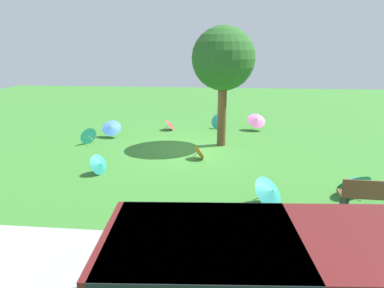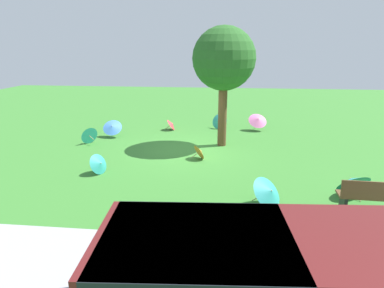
{
  "view_description": "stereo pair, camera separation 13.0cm",
  "coord_description": "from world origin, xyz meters",
  "px_view_note": "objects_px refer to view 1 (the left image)",
  "views": [
    {
      "loc": [
        -1.22,
        12.4,
        3.97
      ],
      "look_at": [
        -0.17,
        1.3,
        0.6
      ],
      "focal_mm": 30.48,
      "sensor_mm": 36.0,
      "label": 1
    },
    {
      "loc": [
        -1.35,
        12.38,
        3.97
      ],
      "look_at": [
        -0.17,
        1.3,
        0.6
      ],
      "focal_mm": 30.48,
      "sensor_mm": 36.0,
      "label": 2
    }
  ],
  "objects_px": {
    "van_dark": "(257,274)",
    "parasol_teal_3": "(88,135)",
    "shade_tree": "(223,60)",
    "parasol_orange_0": "(200,152)",
    "park_bench": "(374,196)",
    "parasol_blue_0": "(111,127)",
    "parasol_teal_2": "(218,121)",
    "parasol_pink_1": "(257,120)",
    "parasol_teal_1": "(352,181)",
    "parasol_teal_0": "(100,164)",
    "parasol_red_0": "(171,124)",
    "parasol_teal_4": "(271,191)"
  },
  "relations": [
    {
      "from": "van_dark",
      "to": "parasol_teal_3",
      "type": "distance_m",
      "value": 10.75
    },
    {
      "from": "shade_tree",
      "to": "parasol_teal_3",
      "type": "xyz_separation_m",
      "value": [
        5.59,
        0.35,
        -3.08
      ]
    },
    {
      "from": "parasol_orange_0",
      "to": "parasol_teal_3",
      "type": "height_order",
      "value": "parasol_teal_3"
    },
    {
      "from": "parasol_orange_0",
      "to": "parasol_teal_3",
      "type": "relative_size",
      "value": 0.86
    },
    {
      "from": "van_dark",
      "to": "park_bench",
      "type": "distance_m",
      "value": 4.93
    },
    {
      "from": "park_bench",
      "to": "parasol_blue_0",
      "type": "height_order",
      "value": "park_bench"
    },
    {
      "from": "parasol_orange_0",
      "to": "parasol_teal_2",
      "type": "distance_m",
      "value": 4.65
    },
    {
      "from": "shade_tree",
      "to": "parasol_teal_2",
      "type": "bearing_deg",
      "value": -86.07
    },
    {
      "from": "parasol_orange_0",
      "to": "parasol_pink_1",
      "type": "distance_m",
      "value": 5.02
    },
    {
      "from": "park_bench",
      "to": "parasol_pink_1",
      "type": "bearing_deg",
      "value": -75.46
    },
    {
      "from": "van_dark",
      "to": "parasol_teal_2",
      "type": "xyz_separation_m",
      "value": [
        0.76,
        -11.96,
        -0.52
      ]
    },
    {
      "from": "parasol_pink_1",
      "to": "shade_tree",
      "type": "bearing_deg",
      "value": 56.8
    },
    {
      "from": "parasol_teal_1",
      "to": "parasol_orange_0",
      "type": "xyz_separation_m",
      "value": [
        4.4,
        -2.55,
        -0.12
      ]
    },
    {
      "from": "parasol_orange_0",
      "to": "parasol_teal_0",
      "type": "bearing_deg",
      "value": 29.64
    },
    {
      "from": "parasol_blue_0",
      "to": "parasol_teal_3",
      "type": "bearing_deg",
      "value": 57.68
    },
    {
      "from": "parasol_teal_2",
      "to": "parasol_red_0",
      "type": "relative_size",
      "value": 1.43
    },
    {
      "from": "parasol_teal_2",
      "to": "parasol_red_0",
      "type": "distance_m",
      "value": 2.34
    },
    {
      "from": "park_bench",
      "to": "parasol_teal_1",
      "type": "bearing_deg",
      "value": -83.87
    },
    {
      "from": "shade_tree",
      "to": "parasol_teal_1",
      "type": "xyz_separation_m",
      "value": [
        -3.65,
        4.37,
        -3.05
      ]
    },
    {
      "from": "park_bench",
      "to": "parasol_pink_1",
      "type": "xyz_separation_m",
      "value": [
        2.08,
        -8.0,
        0.08
      ]
    },
    {
      "from": "parasol_red_0",
      "to": "parasol_pink_1",
      "type": "distance_m",
      "value": 4.18
    },
    {
      "from": "van_dark",
      "to": "parasol_teal_0",
      "type": "distance_m",
      "value": 7.14
    },
    {
      "from": "van_dark",
      "to": "parasol_blue_0",
      "type": "xyz_separation_m",
      "value": [
        5.48,
        -9.86,
        -0.43
      ]
    },
    {
      "from": "park_bench",
      "to": "parasol_teal_3",
      "type": "xyz_separation_m",
      "value": [
        9.35,
        -5.08,
        -0.09
      ]
    },
    {
      "from": "shade_tree",
      "to": "parasol_blue_0",
      "type": "bearing_deg",
      "value": -8.16
    },
    {
      "from": "park_bench",
      "to": "parasol_teal_3",
      "type": "relative_size",
      "value": 2.06
    },
    {
      "from": "parasol_teal_2",
      "to": "parasol_teal_3",
      "type": "xyz_separation_m",
      "value": [
        5.4,
        3.15,
        -0.02
      ]
    },
    {
      "from": "parasol_orange_0",
      "to": "parasol_teal_1",
      "type": "bearing_deg",
      "value": 149.86
    },
    {
      "from": "parasol_teal_1",
      "to": "van_dark",
      "type": "bearing_deg",
      "value": 57.24
    },
    {
      "from": "parasol_teal_0",
      "to": "van_dark",
      "type": "bearing_deg",
      "value": 128.34
    },
    {
      "from": "parasol_teal_0",
      "to": "parasol_teal_4",
      "type": "xyz_separation_m",
      "value": [
        -5.15,
        1.74,
        0.08
      ]
    },
    {
      "from": "parasol_orange_0",
      "to": "parasol_teal_4",
      "type": "distance_m",
      "value": 4.06
    },
    {
      "from": "shade_tree",
      "to": "van_dark",
      "type": "bearing_deg",
      "value": 93.53
    },
    {
      "from": "parasol_teal_0",
      "to": "parasol_teal_1",
      "type": "xyz_separation_m",
      "value": [
        -7.5,
        0.79,
        0.07
      ]
    },
    {
      "from": "park_bench",
      "to": "parasol_teal_1",
      "type": "distance_m",
      "value": 1.07
    },
    {
      "from": "parasol_pink_1",
      "to": "parasol_orange_0",
      "type": "bearing_deg",
      "value": 60.94
    },
    {
      "from": "parasol_teal_4",
      "to": "parasol_teal_2",
      "type": "bearing_deg",
      "value": -79.61
    },
    {
      "from": "van_dark",
      "to": "parasol_orange_0",
      "type": "relative_size",
      "value": 7.0
    },
    {
      "from": "shade_tree",
      "to": "parasol_blue_0",
      "type": "xyz_separation_m",
      "value": [
        4.92,
        -0.71,
        -2.97
      ]
    },
    {
      "from": "shade_tree",
      "to": "parasol_pink_1",
      "type": "distance_m",
      "value": 4.23
    },
    {
      "from": "parasol_blue_0",
      "to": "van_dark",
      "type": "bearing_deg",
      "value": 119.08
    },
    {
      "from": "parasol_teal_2",
      "to": "parasol_blue_0",
      "type": "bearing_deg",
      "value": 23.92
    },
    {
      "from": "parasol_red_0",
      "to": "parasol_pink_1",
      "type": "relative_size",
      "value": 0.62
    },
    {
      "from": "van_dark",
      "to": "shade_tree",
      "type": "bearing_deg",
      "value": -86.47
    },
    {
      "from": "parasol_blue_0",
      "to": "park_bench",
      "type": "bearing_deg",
      "value": 144.74
    },
    {
      "from": "parasol_teal_3",
      "to": "parasol_teal_1",
      "type": "bearing_deg",
      "value": 156.49
    },
    {
      "from": "parasol_teal_4",
      "to": "shade_tree",
      "type": "bearing_deg",
      "value": -76.3
    },
    {
      "from": "shade_tree",
      "to": "parasol_red_0",
      "type": "xyz_separation_m",
      "value": [
        2.48,
        -2.31,
        -3.17
      ]
    },
    {
      "from": "parasol_teal_4",
      "to": "parasol_red_0",
      "type": "bearing_deg",
      "value": -63.67
    },
    {
      "from": "parasol_teal_0",
      "to": "parasol_teal_2",
      "type": "relative_size",
      "value": 0.85
    }
  ]
}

